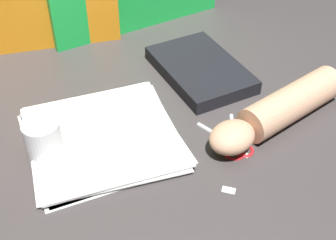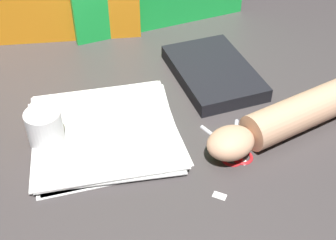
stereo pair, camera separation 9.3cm
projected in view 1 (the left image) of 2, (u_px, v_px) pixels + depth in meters
ground_plane at (145, 138)px, 0.98m from camera, size 6.00×6.00×0.00m
paper_stack at (103, 137)px, 0.97m from camera, size 0.32×0.32×0.02m
book_closed at (200, 70)px, 1.14m from camera, size 0.20×0.28×0.03m
scissors at (233, 143)px, 0.96m from camera, size 0.09×0.14×0.01m
hand_forearm at (278, 110)px, 0.99m from camera, size 0.36×0.18×0.08m
paper_scrap_near at (247, 155)px, 0.94m from camera, size 0.02×0.02×0.00m
paper_scrap_mid at (229, 190)px, 0.87m from camera, size 0.03×0.03×0.00m
mug at (43, 140)px, 0.91m from camera, size 0.07×0.07×0.08m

